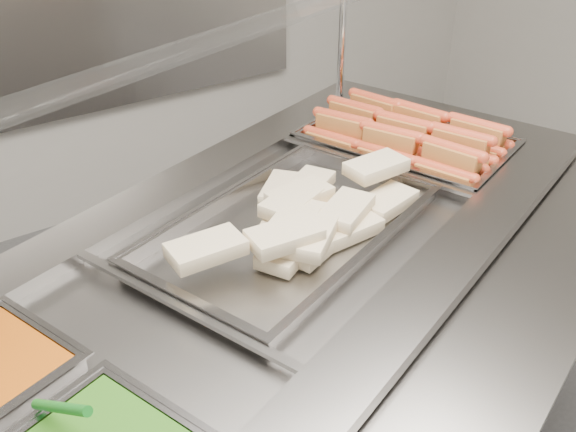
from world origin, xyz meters
TOP-DOWN VIEW (x-y plane):
  - steam_counter at (0.11, 0.50)m, footprint 2.23×1.51m
  - tray_rail at (0.29, -0.03)m, footprint 1.95×0.98m
  - sneeze_guard at (0.04, 0.72)m, footprint 1.81×0.88m
  - pan_hotdogs at (0.76, 0.71)m, footprint 0.54×0.69m
  - pan_wraps at (0.18, 0.52)m, footprint 0.84×0.65m
  - hotdogs_in_buns at (0.76, 0.71)m, footprint 0.48×0.63m
  - tortilla_wraps at (0.22, 0.50)m, footprint 0.73×0.46m

SIDE VIEW (x-z plane):
  - steam_counter at x=0.11m, z-range 0.00..0.98m
  - tray_rail at x=0.29m, z-range 0.90..0.95m
  - pan_hotdogs at x=0.76m, z-range 0.88..0.99m
  - pan_wraps at x=0.18m, z-range 0.91..0.99m
  - hotdogs_in_buns at x=0.76m, z-range 0.92..1.05m
  - tortilla_wraps at x=0.22m, z-range 0.94..1.05m
  - sneeze_guard at x=0.04m, z-range 1.14..1.62m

